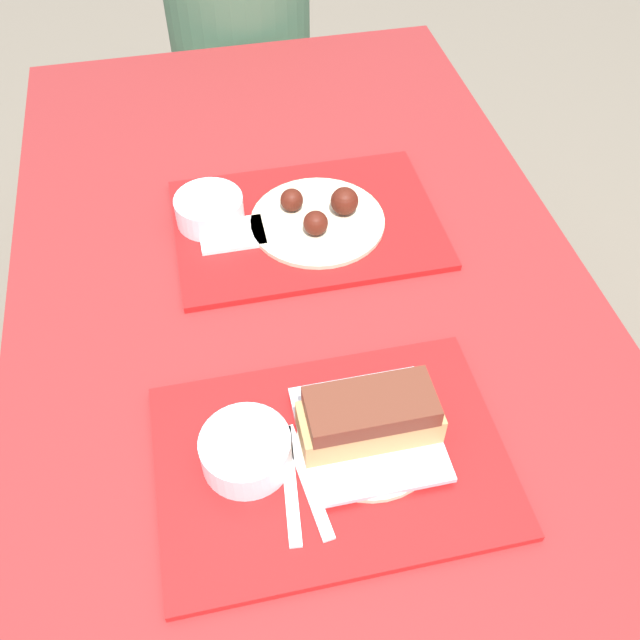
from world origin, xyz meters
TOP-DOWN VIEW (x-y plane):
  - ground_plane at (0.00, 0.00)m, footprint 12.00×12.00m
  - picnic_table at (0.00, 0.00)m, footprint 0.94×1.86m
  - picnic_bench_far at (0.00, 1.15)m, footprint 0.89×0.28m
  - tray_near at (-0.03, -0.20)m, footprint 0.46×0.32m
  - tray_far at (0.04, 0.26)m, footprint 0.46×0.32m
  - bowl_coleslaw_near at (-0.13, -0.19)m, footprint 0.12×0.12m
  - brisket_sandwich_plate at (0.03, -0.19)m, footprint 0.19×0.19m
  - plastic_fork_near at (-0.09, -0.23)m, footprint 0.03×0.17m
  - plastic_knife_near at (-0.06, -0.23)m, footprint 0.04×0.17m
  - condiment_packet at (-0.04, -0.13)m, footprint 0.04×0.03m
  - bowl_coleslaw_far at (-0.13, 0.30)m, footprint 0.12×0.12m
  - wings_plate_far at (0.06, 0.26)m, footprint 0.23×0.23m
  - napkin_far at (-0.10, 0.25)m, footprint 0.11×0.08m
  - person_seated_across at (0.03, 1.15)m, footprint 0.37×0.37m

SIDE VIEW (x-z plane):
  - ground_plane at x=0.00m, z-range 0.00..0.00m
  - picnic_bench_far at x=0.00m, z-range 0.16..0.61m
  - picnic_table at x=0.00m, z-range 0.28..1.01m
  - tray_near at x=-0.03m, z-range 0.72..0.74m
  - tray_far at x=0.04m, z-range 0.72..0.74m
  - person_seated_across at x=0.03m, z-range 0.39..1.07m
  - plastic_fork_near at x=-0.09m, z-range 0.74..0.74m
  - plastic_knife_near at x=-0.06m, z-range 0.74..0.74m
  - condiment_packet at x=-0.04m, z-range 0.74..0.74m
  - napkin_far at x=-0.10m, z-range 0.74..0.74m
  - wings_plate_far at x=0.06m, z-range 0.72..0.78m
  - bowl_coleslaw_near at x=-0.13m, z-range 0.74..0.79m
  - bowl_coleslaw_far at x=-0.13m, z-range 0.74..0.79m
  - brisket_sandwich_plate at x=0.03m, z-range 0.73..0.82m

